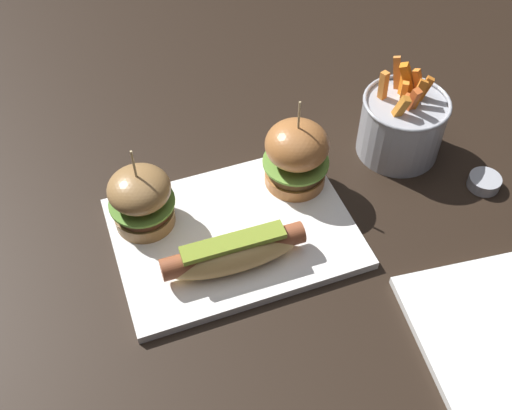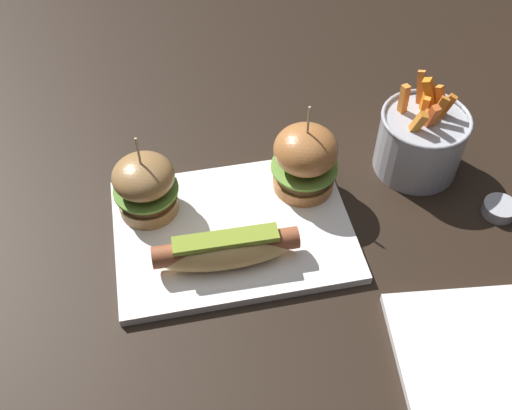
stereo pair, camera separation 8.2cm
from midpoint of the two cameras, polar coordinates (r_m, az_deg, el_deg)
ground_plane at (r=0.86m, az=0.59°, el=-2.84°), size 3.00×3.00×0.00m
platter_main at (r=0.86m, az=0.59°, el=-2.55°), size 0.33×0.24×0.01m
hot_dog at (r=0.80m, az=0.15°, el=-4.32°), size 0.19×0.06×0.05m
slider_left at (r=0.85m, az=-7.62°, el=1.61°), size 0.09×0.09×0.14m
slider_right at (r=0.87m, az=7.33°, el=4.11°), size 0.10×0.10×0.15m
fries_bucket at (r=0.96m, az=17.57°, el=5.65°), size 0.13×0.13×0.14m
sauce_ramekin at (r=0.96m, az=24.16°, el=-0.45°), size 0.05×0.05×0.02m
side_plate at (r=0.81m, az=23.70°, el=-13.82°), size 0.23×0.23×0.01m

